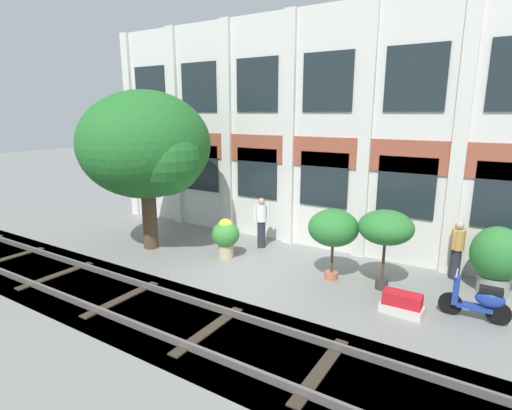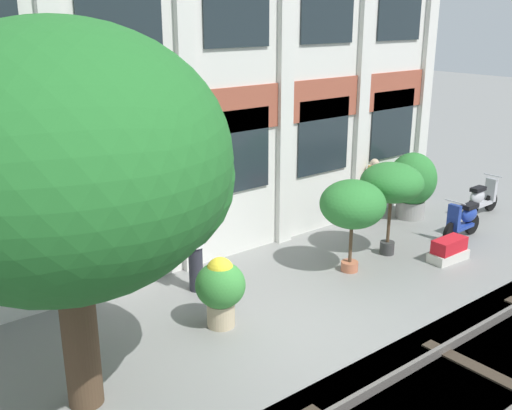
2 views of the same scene
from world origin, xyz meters
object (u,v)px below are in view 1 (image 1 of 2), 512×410
at_px(scooter_second_parked, 478,301).
at_px(broadleaf_tree, 145,148).
at_px(potted_plant_low_pan, 386,228).
at_px(potted_plant_ribbed_drum, 226,235).
at_px(potted_plant_glazed_jar, 497,257).
at_px(potted_plant_tall_urn, 333,229).
at_px(resident_watching_tracks, 457,248).
at_px(resident_by_doorway, 261,221).
at_px(potted_plant_square_trough, 402,304).

bearing_deg(scooter_second_parked, broadleaf_tree, 0.31).
bearing_deg(scooter_second_parked, potted_plant_low_pan, -14.26).
distance_m(potted_plant_ribbed_drum, potted_plant_glazed_jar, 7.08).
xyz_separation_m(potted_plant_tall_urn, potted_plant_glazed_jar, (3.63, 1.30, -0.47)).
xyz_separation_m(potted_plant_glazed_jar, resident_watching_tracks, (-0.90, 0.48, -0.08)).
xyz_separation_m(potted_plant_tall_urn, resident_by_doorway, (-2.88, 1.20, -0.51)).
relative_size(potted_plant_ribbed_drum, resident_watching_tracks, 0.78).
xyz_separation_m(resident_by_doorway, resident_watching_tracks, (5.61, 0.58, -0.04)).
bearing_deg(potted_plant_low_pan, potted_plant_glazed_jar, 27.03).
bearing_deg(resident_watching_tracks, potted_plant_square_trough, -85.88).
bearing_deg(resident_watching_tracks, scooter_second_parked, -53.43).
bearing_deg(resident_watching_tracks, potted_plant_tall_urn, -127.63).
distance_m(potted_plant_glazed_jar, scooter_second_parked, 1.75).
bearing_deg(scooter_second_parked, resident_by_doorway, -15.84).
relative_size(potted_plant_glazed_jar, scooter_second_parked, 1.20).
relative_size(potted_plant_ribbed_drum, potted_plant_low_pan, 0.60).
xyz_separation_m(potted_plant_ribbed_drum, potted_plant_glazed_jar, (6.93, 1.47, 0.22)).
bearing_deg(potted_plant_tall_urn, potted_plant_low_pan, 4.46).
xyz_separation_m(broadleaf_tree, scooter_second_parked, (9.29, 0.35, -2.77)).
relative_size(potted_plant_square_trough, potted_plant_glazed_jar, 0.55).
relative_size(potted_plant_ribbed_drum, resident_by_doorway, 0.74).
xyz_separation_m(potted_plant_tall_urn, scooter_second_parked, (3.40, -0.36, -0.95)).
bearing_deg(potted_plant_ribbed_drum, potted_plant_square_trough, -8.24).
relative_size(broadleaf_tree, potted_plant_tall_urn, 2.64).
height_order(potted_plant_low_pan, resident_watching_tracks, potted_plant_low_pan).
xyz_separation_m(potted_plant_low_pan, potted_plant_glazed_jar, (2.35, 1.20, -0.64)).
distance_m(broadleaf_tree, resident_watching_tracks, 9.29).
bearing_deg(scooter_second_parked, potted_plant_ribbed_drum, -3.49).
bearing_deg(potted_plant_ribbed_drum, resident_by_doorway, 73.03).
bearing_deg(broadleaf_tree, resident_by_doorway, 32.41).
xyz_separation_m(potted_plant_square_trough, potted_plant_glazed_jar, (1.64, 2.24, 0.69)).
relative_size(potted_plant_low_pan, resident_watching_tracks, 1.28).
distance_m(potted_plant_tall_urn, scooter_second_parked, 3.55).
bearing_deg(resident_watching_tracks, potted_plant_glazed_jar, -8.95).
distance_m(scooter_second_parked, resident_watching_tracks, 2.28).
height_order(scooter_second_parked, resident_watching_tracks, resident_watching_tracks).
xyz_separation_m(broadleaf_tree, potted_plant_ribbed_drum, (2.60, 0.54, -2.50)).
bearing_deg(resident_by_doorway, potted_plant_ribbed_drum, -60.74).
bearing_deg(potted_plant_tall_urn, potted_plant_square_trough, -25.24).
distance_m(potted_plant_glazed_jar, resident_watching_tracks, 1.02).
relative_size(potted_plant_low_pan, potted_plant_glazed_jar, 1.21).
height_order(potted_plant_low_pan, potted_plant_glazed_jar, potted_plant_low_pan).
distance_m(potted_plant_square_trough, resident_by_doorway, 5.36).
distance_m(broadleaf_tree, potted_plant_square_trough, 8.44).
bearing_deg(broadleaf_tree, resident_watching_tracks, 16.14).
bearing_deg(potted_plant_low_pan, potted_plant_tall_urn, -175.54).
bearing_deg(resident_by_doorway, potted_plant_tall_urn, 23.64).
xyz_separation_m(potted_plant_square_trough, resident_by_doorway, (-4.87, 2.14, 0.65)).
xyz_separation_m(potted_plant_ribbed_drum, scooter_second_parked, (6.70, -0.19, -0.27)).
bearing_deg(potted_plant_low_pan, resident_watching_tracks, 49.23).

